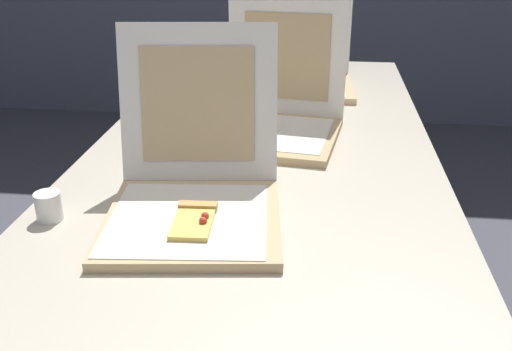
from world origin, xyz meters
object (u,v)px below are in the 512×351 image
at_px(cup_white_near_left, 49,206).
at_px(cup_white_mid, 160,142).
at_px(pizza_box_middle, 276,117).
at_px(table, 256,181).
at_px(pizza_box_back, 303,73).
at_px(pizza_box_front, 194,193).

xyz_separation_m(cup_white_near_left, cup_white_mid, (0.13, 0.40, 0.00)).
bearing_deg(pizza_box_middle, cup_white_near_left, -118.98).
height_order(table, pizza_box_middle, pizza_box_middle).
xyz_separation_m(table, pizza_box_back, (0.09, 0.78, 0.10)).
distance_m(table, pizza_box_back, 0.80).
xyz_separation_m(pizza_box_back, cup_white_near_left, (-0.49, -1.11, -0.02)).
xyz_separation_m(pizza_box_front, cup_white_near_left, (-0.30, -0.05, -0.02)).
distance_m(pizza_box_front, cup_white_mid, 0.39).
height_order(pizza_box_front, cup_white_near_left, pizza_box_front).
height_order(pizza_box_middle, cup_white_mid, pizza_box_middle).
relative_size(pizza_box_front, cup_white_near_left, 7.64).
distance_m(pizza_box_back, cup_white_near_left, 1.22).
relative_size(pizza_box_middle, pizza_box_back, 1.07).
distance_m(table, cup_white_mid, 0.29).
bearing_deg(pizza_box_middle, pizza_box_front, -96.26).
relative_size(pizza_box_back, cup_white_near_left, 6.21).
xyz_separation_m(table, pizza_box_front, (-0.10, -0.28, 0.09)).
height_order(table, cup_white_near_left, cup_white_near_left).
relative_size(table, pizza_box_back, 6.41).
distance_m(pizza_box_front, pizza_box_middle, 0.54).
height_order(pizza_box_middle, pizza_box_back, same).
distance_m(table, pizza_box_front, 0.31).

